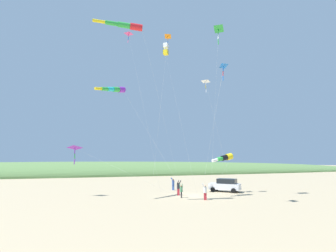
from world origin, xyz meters
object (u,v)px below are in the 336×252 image
Objects in this scene: kite_delta_magenta_far_left at (129,35)px; kite_windsock_orange_high_right at (125,25)px; person_bystander_far at (205,191)px; kite_windsock_striped_overhead at (225,158)px; kite_delta_green_low_center at (75,148)px; kite_windsock_blue_topmost at (114,89)px; person_child_grey_jacket at (181,190)px; kite_delta_rainbow_low_near at (206,82)px; kite_delta_yellow_midlevel at (223,67)px; kite_box_teal_far_right at (166,49)px; parked_car at (225,185)px; kite_delta_red_high_left at (168,38)px; person_child_green_jacket at (173,183)px; cooler_box at (212,188)px; person_adult_flyer at (178,187)px; kite_delta_long_streamer_left at (218,30)px.

kite_windsock_orange_high_right is at bearing 166.00° from kite_delta_magenta_far_left.
kite_windsock_striped_overhead is at bearing -65.42° from person_bystander_far.
kite_delta_green_low_center reaches higher than kite_windsock_striped_overhead.
kite_delta_magenta_far_left is 8.85m from kite_windsock_blue_topmost.
kite_delta_rainbow_low_near reaches higher than person_child_grey_jacket.
kite_delta_yellow_midlevel is 11.93m from kite_windsock_orange_high_right.
kite_delta_green_low_center is 19.06m from kite_windsock_striped_overhead.
kite_box_teal_far_right is at bearing 103.81° from person_child_grey_jacket.
parked_car is 8.32m from person_bystander_far.
kite_delta_red_high_left is at bearing -106.17° from kite_delta_green_low_center.
kite_delta_green_low_center is 0.96× the size of kite_windsock_blue_topmost.
kite_windsock_blue_topmost is (-3.47, -4.21, 7.10)m from kite_delta_green_low_center.
kite_windsock_orange_high_right reaches higher than kite_delta_rainbow_low_near.
parked_car is 0.23× the size of kite_box_teal_far_right.
kite_windsock_striped_overhead is 21.05m from kite_delta_magenta_far_left.
kite_delta_red_high_left is at bearing 85.96° from kite_delta_rainbow_low_near.
kite_delta_rainbow_low_near is at bearing -154.31° from person_child_green_jacket.
kite_box_teal_far_right reaches higher than kite_windsock_striped_overhead.
cooler_box is 23.24m from kite_delta_red_high_left.
kite_box_teal_far_right reaches higher than kite_windsock_blue_topmost.
kite_windsock_orange_high_right is 16.07m from kite_delta_green_low_center.
kite_windsock_orange_high_right is 6.16m from kite_delta_magenta_far_left.
person_adult_flyer is 0.09× the size of kite_delta_magenta_far_left.
kite_delta_rainbow_low_near is at bearing -94.04° from kite_delta_red_high_left.
kite_windsock_blue_topmost is (3.55, 12.88, -8.57)m from kite_delta_long_streamer_left.
kite_windsock_orange_high_right is (-4.09, 8.02, 18.41)m from person_adult_flyer.
person_bystander_far is (-4.46, -1.42, -0.05)m from person_adult_flyer.
kite_delta_yellow_midlevel is (-13.77, -0.49, 13.27)m from person_child_green_jacket.
kite_delta_rainbow_low_near is 0.72× the size of kite_delta_magenta_far_left.
kite_box_teal_far_right is (5.78, 4.49, 3.95)m from kite_delta_yellow_midlevel.
kite_delta_rainbow_low_near is 11.03m from kite_windsock_striped_overhead.
person_child_green_jacket is at bearing -27.69° from kite_delta_red_high_left.
kite_delta_magenta_far_left reaches higher than person_child_green_jacket.
kite_delta_yellow_midlevel is 13.27m from kite_windsock_blue_topmost.
kite_delta_red_high_left is 1.15× the size of kite_box_teal_far_right.
person_bystander_far is at bearing -118.75° from kite_delta_green_low_center.
kite_box_teal_far_right is (1.52, -5.39, -1.22)m from kite_windsock_orange_high_right.
parked_car is at bearing -85.81° from kite_windsock_blue_topmost.
kite_delta_long_streamer_left is at bearing -28.40° from kite_delta_yellow_midlevel.
kite_delta_red_high_left is at bearing -24.13° from kite_box_teal_far_right.
person_child_grey_jacket is 14.33m from kite_delta_green_low_center.
person_bystander_far is 0.10× the size of kite_box_teal_far_right.
kite_delta_yellow_midlevel is at bearing 151.60° from kite_delta_long_streamer_left.
person_child_green_jacket is 7.67m from person_child_grey_jacket.
kite_delta_rainbow_low_near is at bearing -70.08° from person_child_grey_jacket.
person_child_green_jacket is 19.13m from kite_delta_yellow_midlevel.
kite_windsock_orange_high_right is 1.04× the size of kite_box_teal_far_right.
kite_delta_rainbow_low_near is at bearing 3.60° from kite_delta_long_streamer_left.
kite_windsock_orange_high_right reaches higher than kite_delta_yellow_midlevel.
person_child_green_jacket is 0.08× the size of kite_delta_long_streamer_left.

